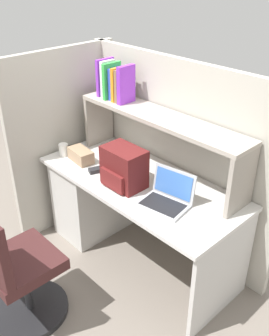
% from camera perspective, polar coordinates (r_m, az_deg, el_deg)
% --- Properties ---
extents(ground_plane, '(8.00, 8.00, 0.00)m').
position_cam_1_polar(ground_plane, '(3.25, 0.66, -12.85)').
color(ground_plane, slate).
extents(desk, '(1.60, 0.70, 0.73)m').
position_cam_1_polar(desk, '(3.23, -4.12, -4.11)').
color(desk, silver).
rests_on(desk, ground_plane).
extents(cubicle_partition_rear, '(1.84, 0.05, 1.55)m').
position_cam_1_polar(cubicle_partition_rear, '(3.03, 5.91, 1.52)').
color(cubicle_partition_rear, '#B2ADA0').
rests_on(cubicle_partition_rear, ground_plane).
extents(cubicle_partition_left, '(0.05, 1.06, 1.55)m').
position_cam_1_polar(cubicle_partition_left, '(3.35, -10.07, 4.08)').
color(cubicle_partition_left, '#B2ADA0').
rests_on(cubicle_partition_left, ground_plane).
extents(overhead_hutch, '(1.44, 0.28, 0.45)m').
position_cam_1_polar(overhead_hutch, '(2.77, 3.77, 5.93)').
color(overhead_hutch, gray).
rests_on(overhead_hutch, desk).
extents(reference_books_on_shelf, '(0.29, 0.19, 0.29)m').
position_cam_1_polar(reference_books_on_shelf, '(3.02, -2.82, 12.59)').
color(reference_books_on_shelf, purple).
rests_on(reference_books_on_shelf, overhead_hutch).
extents(laptop, '(0.35, 0.30, 0.22)m').
position_cam_1_polar(laptop, '(2.54, 4.87, -4.32)').
color(laptop, '#B7BABF').
rests_on(laptop, desk).
extents(backpack, '(0.30, 0.23, 0.29)m').
position_cam_1_polar(backpack, '(2.68, -1.65, 0.02)').
color(backpack, '#591919').
rests_on(backpack, desk).
extents(computer_mouse, '(0.09, 0.12, 0.03)m').
position_cam_1_polar(computer_mouse, '(2.92, -5.75, -0.31)').
color(computer_mouse, '#262628').
rests_on(computer_mouse, desk).
extents(paper_cup, '(0.08, 0.08, 0.10)m').
position_cam_1_polar(paper_cup, '(3.18, -10.44, 2.66)').
color(paper_cup, white).
rests_on(paper_cup, desk).
extents(tissue_box, '(0.23, 0.14, 0.10)m').
position_cam_1_polar(tissue_box, '(3.07, -7.94, 1.87)').
color(tissue_box, '#9E7F60').
rests_on(tissue_box, desk).
extents(office_chair, '(0.52, 0.52, 0.93)m').
position_cam_1_polar(office_chair, '(2.65, -17.19, -14.75)').
color(office_chair, black).
rests_on(office_chair, ground_plane).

